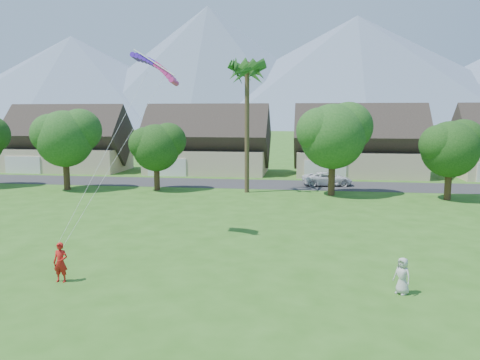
% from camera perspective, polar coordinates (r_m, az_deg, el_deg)
% --- Properties ---
extents(ground, '(500.00, 500.00, 0.00)m').
position_cam_1_polar(ground, '(17.79, -4.81, -16.78)').
color(ground, '#2D6019').
rests_on(ground, ground).
extents(street, '(90.00, 7.00, 0.01)m').
position_cam_1_polar(street, '(50.42, 3.90, -0.53)').
color(street, '#2D2D30').
rests_on(street, ground).
extents(kite_flyer, '(0.66, 0.44, 1.80)m').
position_cam_1_polar(kite_flyer, '(22.65, -21.03, -9.35)').
color(kite_flyer, red).
rests_on(kite_flyer, ground).
extents(watcher, '(0.89, 0.89, 1.56)m').
position_cam_1_polar(watcher, '(20.99, 19.18, -10.98)').
color(watcher, '#BABBB7').
rests_on(watcher, ground).
extents(parked_car, '(5.59, 3.40, 1.45)m').
position_cam_1_polar(parked_car, '(50.22, 10.59, 0.14)').
color(parked_car, silver).
rests_on(parked_car, ground).
extents(mountain_ridge, '(540.00, 240.00, 70.00)m').
position_cam_1_polar(mountain_ridge, '(276.65, 9.80, 12.33)').
color(mountain_ridge, slate).
rests_on(mountain_ridge, ground).
extents(houses_row, '(72.75, 8.19, 8.86)m').
position_cam_1_polar(houses_row, '(58.94, 5.08, 4.04)').
color(houses_row, beige).
rests_on(houses_row, ground).
extents(tree_row, '(62.27, 6.67, 8.45)m').
position_cam_1_polar(tree_row, '(43.99, 1.87, 4.64)').
color(tree_row, '#47301C').
rests_on(tree_row, ground).
extents(fan_palm, '(3.00, 3.00, 13.80)m').
position_cam_1_polar(fan_palm, '(44.81, 0.87, 13.55)').
color(fan_palm, '#4C3D26').
rests_on(fan_palm, ground).
extents(parafoil_kite, '(3.20, 1.22, 0.50)m').
position_cam_1_polar(parafoil_kite, '(28.39, -10.09, 13.60)').
color(parafoil_kite, '#4E1CD6').
rests_on(parafoil_kite, ground).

